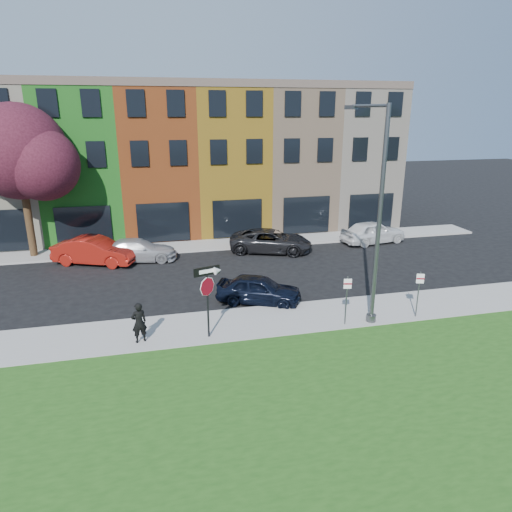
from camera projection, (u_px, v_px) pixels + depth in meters
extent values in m
plane|color=black|center=(321.00, 354.00, 16.81)|extent=(120.00, 120.00, 0.00)
cube|color=gray|center=(340.00, 314.00, 20.01)|extent=(40.00, 3.00, 0.12)
cube|color=gray|center=(196.00, 246.00, 30.05)|extent=(40.00, 2.40, 0.12)
cube|color=#BFB99E|center=(11.00, 164.00, 31.68)|extent=(5.00, 10.00, 10.00)
cube|color=green|center=(87.00, 163.00, 32.77)|extent=(5.00, 10.00, 10.00)
cube|color=#AD4A1C|center=(158.00, 161.00, 33.86)|extent=(5.00, 10.00, 10.00)
cube|color=#C28D22|center=(224.00, 159.00, 34.95)|extent=(5.00, 10.00, 10.00)
cube|color=#A08367|center=(287.00, 158.00, 36.04)|extent=(5.00, 10.00, 10.00)
cube|color=#B3A797|center=(345.00, 157.00, 37.12)|extent=(5.00, 10.00, 10.00)
cube|color=black|center=(201.00, 220.00, 30.77)|extent=(30.00, 0.12, 2.60)
cylinder|color=black|center=(208.00, 303.00, 17.45)|extent=(0.08, 0.08, 2.82)
cylinder|color=white|center=(207.00, 286.00, 17.22)|extent=(0.74, 0.25, 0.77)
cylinder|color=maroon|center=(207.00, 287.00, 17.20)|extent=(0.70, 0.23, 0.73)
cube|color=black|center=(207.00, 271.00, 17.03)|extent=(1.02, 0.35, 0.34)
cube|color=white|center=(207.00, 271.00, 17.00)|extent=(0.64, 0.21, 0.14)
imported|color=black|center=(139.00, 323.00, 17.24)|extent=(0.80, 0.72, 1.61)
imported|color=black|center=(259.00, 289.00, 21.13)|extent=(4.52, 5.09, 1.33)
imported|color=maroon|center=(95.00, 251.00, 26.51)|extent=(5.08, 6.00, 1.59)
imported|color=#A3A3A8|center=(138.00, 250.00, 27.12)|extent=(2.93, 4.95, 1.31)
imported|color=black|center=(271.00, 241.00, 28.82)|extent=(5.68, 6.67, 1.43)
imported|color=white|center=(373.00, 232.00, 30.73)|extent=(3.33, 5.08, 1.52)
cylinder|color=#4B4D50|center=(379.00, 220.00, 17.85)|extent=(0.18, 0.18, 8.73)
cylinder|color=#4B4D50|center=(371.00, 318.00, 19.13)|extent=(0.40, 0.40, 0.30)
cylinder|color=#4B4D50|center=(370.00, 106.00, 17.39)|extent=(0.64, 1.96, 0.12)
cube|color=#4B4D50|center=(351.00, 107.00, 18.32)|extent=(0.39, 0.60, 0.16)
cylinder|color=#4B4D50|center=(346.00, 301.00, 18.60)|extent=(0.05, 0.05, 2.10)
cube|color=white|center=(348.00, 284.00, 18.34)|extent=(0.32, 0.09, 0.42)
cube|color=maroon|center=(348.00, 284.00, 18.32)|extent=(0.32, 0.08, 0.06)
cylinder|color=#4B4D50|center=(418.00, 294.00, 19.32)|extent=(0.05, 0.05, 2.03)
cube|color=white|center=(420.00, 279.00, 19.07)|extent=(0.31, 0.12, 0.42)
cube|color=maroon|center=(421.00, 279.00, 19.05)|extent=(0.31, 0.11, 0.06)
cylinder|color=black|center=(29.00, 221.00, 27.27)|extent=(0.44, 0.44, 4.31)
sphere|color=black|center=(18.00, 152.00, 26.03)|extent=(5.45, 5.45, 5.45)
sphere|color=black|center=(43.00, 165.00, 25.78)|extent=(4.09, 4.09, 4.09)
sphere|color=black|center=(1.00, 160.00, 26.82)|extent=(3.82, 3.82, 3.82)
sphere|color=black|center=(23.00, 134.00, 26.31)|extent=(3.27, 3.27, 3.27)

